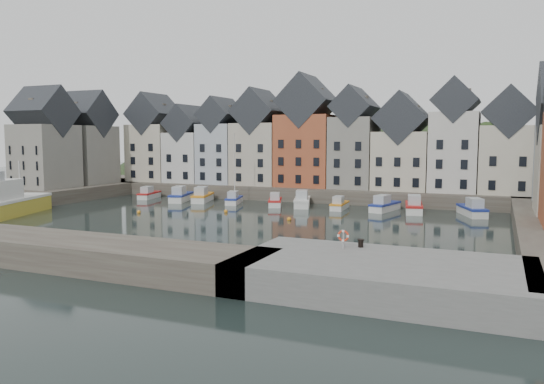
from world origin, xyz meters
The scene contains 21 objects.
ground centered at (0.00, 0.00, 0.00)m, with size 260.00×260.00×0.00m, color black.
far_quay centered at (0.00, 30.00, 1.00)m, with size 90.00×16.00×2.00m, color #433A33.
left_quay centered at (-37.00, 3.00, 1.00)m, with size 14.00×54.00×2.00m, color #433A33.
near_quay centered at (22.00, -20.00, 1.00)m, with size 18.00×10.00×2.00m, color #60605E.
hillside centered at (0.02, 56.00, -17.96)m, with size 153.60×70.40×64.00m.
far_terrace centered at (3.21, 28.00, 8.88)m, with size 72.37×8.16×17.78m.
left_terrace centered at (-36.00, 13.50, 8.88)m, with size 7.65×17.00×15.69m.
mooring_buoys centered at (-4.00, 5.33, 0.15)m, with size 20.50×5.50×0.50m.
boat_a centered at (-23.29, 17.80, 0.65)m, with size 2.93×5.94×2.19m.
boat_b centered at (-16.36, 16.43, 0.78)m, with size 3.99×7.15×2.62m.
boat_c centered at (-13.04, 17.31, 0.77)m, with size 3.98×7.05×2.59m.
boat_d centered at (-7.45, 16.91, 0.68)m, with size 3.17×5.76×10.52m.
boat_e centered at (-0.83, 16.94, 0.65)m, with size 3.64×5.90×2.17m.
boat_f centered at (2.97, 17.76, 0.78)m, with size 4.06×7.12×2.61m.
boat_g centered at (8.65, 16.97, 0.61)m, with size 1.98×5.42×2.04m.
boat_h centered at (14.63, 17.65, 0.72)m, with size 3.27×6.55×2.41m.
boat_i centered at (18.44, 17.68, 0.77)m, with size 3.21×7.02×2.60m.
boat_j centered at (25.57, 17.60, 0.75)m, with size 4.18×6.88×2.53m.
large_vessel centered at (-27.28, -5.45, 1.66)m, with size 7.88×14.06×7.08m.
mooring_bollard centered at (19.79, -16.50, 2.31)m, with size 0.48×0.48×0.56m.
life_ring_post centered at (18.81, -17.48, 2.86)m, with size 0.80×0.17×1.30m.
Camera 1 is at (28.45, -52.27, 9.46)m, focal length 35.00 mm.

